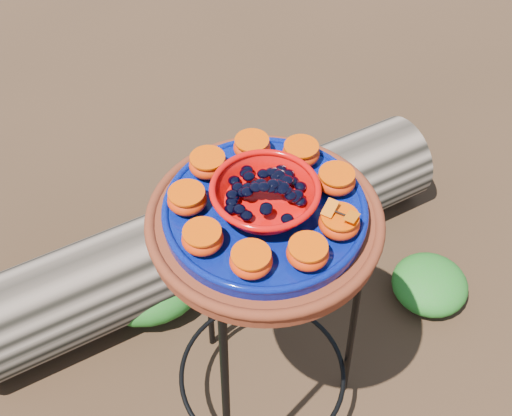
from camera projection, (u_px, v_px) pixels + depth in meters
ground at (262, 400)px, 1.68m from camera, size 60.00×60.00×0.00m
plant_stand at (263, 330)px, 1.42m from camera, size 0.44×0.44×0.70m
terracotta_saucer at (265, 222)px, 1.15m from camera, size 0.42×0.42×0.03m
cobalt_plate at (265, 212)px, 1.12m from camera, size 0.36×0.36×0.02m
red_bowl at (265, 197)px, 1.10m from camera, size 0.18×0.18×0.05m
glass_gems at (265, 182)px, 1.07m from camera, size 0.14×0.14×0.02m
orange_half_0 at (339, 223)px, 1.07m from camera, size 0.07×0.07×0.04m
orange_half_1 at (336, 181)px, 1.13m from camera, size 0.07×0.07×0.04m
orange_half_2 at (301, 153)px, 1.18m from camera, size 0.07×0.07×0.04m
orange_half_3 at (252, 147)px, 1.19m from camera, size 0.07×0.07×0.04m
orange_half_4 at (208, 165)px, 1.16m from camera, size 0.07×0.07×0.04m
orange_half_5 at (187, 200)px, 1.10m from camera, size 0.07×0.07×0.04m
orange_half_6 at (203, 238)px, 1.04m from camera, size 0.07×0.07×0.04m
orange_half_7 at (251, 261)px, 1.01m from camera, size 0.07×0.07×0.04m
orange_half_8 at (308, 253)px, 1.02m from camera, size 0.07×0.07×0.04m
butterfly at (341, 213)px, 1.05m from camera, size 0.08×0.07×0.01m
driftwood_log at (211, 237)px, 1.87m from camera, size 1.47×0.61×0.27m
foliage_right at (430, 283)px, 1.86m from camera, size 0.22×0.22×0.11m
foliage_back at (147, 270)px, 1.85m from camera, size 0.36×0.36×0.18m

